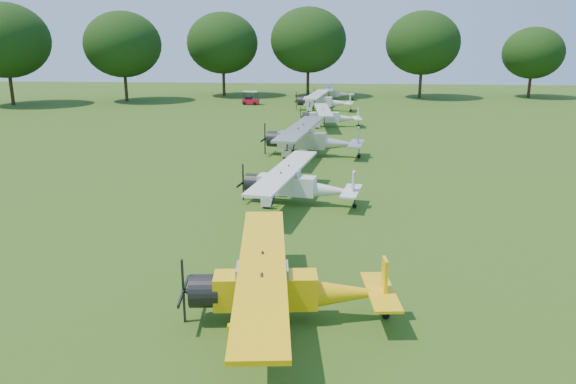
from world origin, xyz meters
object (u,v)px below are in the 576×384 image
(aircraft_6, at_px, (322,100))
(aircraft_4, at_px, (309,138))
(aircraft_3, at_px, (296,183))
(golf_cart, at_px, (250,100))
(aircraft_2, at_px, (282,285))
(aircraft_5, at_px, (329,115))
(aircraft_7, at_px, (333,92))

(aircraft_6, bearing_deg, aircraft_4, -83.86)
(aircraft_3, height_order, golf_cart, aircraft_3)
(aircraft_6, xyz_separation_m, golf_cart, (-9.63, 5.40, -0.71))
(aircraft_2, bearing_deg, aircraft_3, 85.68)
(aircraft_4, xyz_separation_m, aircraft_5, (1.27, 14.23, -0.27))
(aircraft_5, xyz_separation_m, aircraft_6, (-0.92, 12.30, 0.16))
(aircraft_5, height_order, golf_cart, aircraft_5)
(aircraft_3, distance_m, aircraft_5, 26.94)
(aircraft_2, height_order, golf_cart, aircraft_2)
(aircraft_2, xyz_separation_m, aircraft_3, (-0.47, 13.01, -0.05))
(aircraft_5, height_order, aircraft_7, aircraft_5)
(aircraft_3, distance_m, aircraft_6, 39.21)
(aircraft_3, xyz_separation_m, aircraft_4, (0.18, 12.67, 0.20))
(aircraft_2, distance_m, aircraft_3, 13.01)
(aircraft_4, distance_m, aircraft_7, 38.51)
(aircraft_2, relative_size, aircraft_3, 1.04)
(aircraft_6, bearing_deg, golf_cart, 157.58)
(aircraft_5, distance_m, aircraft_6, 12.34)
(aircraft_4, relative_size, aircraft_6, 1.09)
(aircraft_3, height_order, aircraft_5, aircraft_3)
(aircraft_7, distance_m, golf_cart, 12.63)
(aircraft_3, bearing_deg, aircraft_7, 97.70)
(aircraft_3, xyz_separation_m, golf_cart, (-9.10, 44.61, -0.63))
(aircraft_4, xyz_separation_m, aircraft_7, (1.53, 38.48, -0.35))
(aircraft_5, bearing_deg, aircraft_7, 84.73)
(aircraft_3, relative_size, aircraft_5, 1.07)
(aircraft_3, relative_size, aircraft_6, 0.93)
(aircraft_2, bearing_deg, aircraft_6, 83.56)
(aircraft_3, distance_m, golf_cart, 45.53)
(aircraft_4, xyz_separation_m, aircraft_6, (0.35, 26.54, -0.11))
(aircraft_4, distance_m, golf_cart, 33.27)
(aircraft_3, height_order, aircraft_6, aircraft_6)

